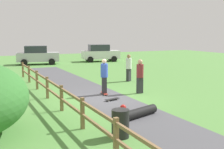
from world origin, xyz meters
name	(u,v)px	position (x,y,z in m)	size (l,w,h in m)	color
ground_plane	(105,98)	(0.00, 0.00, 0.00)	(60.00, 60.00, 0.00)	#568E42
asphalt_path	(105,98)	(0.00, 0.00, 0.01)	(2.40, 28.00, 0.02)	#515156
wooden_fence	(54,90)	(-2.60, 0.00, 0.67)	(0.12, 18.12, 1.10)	olive
trash_bin	(120,123)	(-1.80, -5.13, 0.45)	(0.56, 0.56, 0.90)	black
skater_riding	(104,75)	(0.31, 0.79, 1.08)	(0.44, 0.82, 1.89)	#B23326
skater_fallen	(139,112)	(-0.10, -3.46, 0.20)	(1.67, 1.46, 0.36)	black
skateboard_loose	(112,99)	(0.10, -0.61, 0.09)	(0.82, 0.40, 0.08)	black
bystander_white	(129,66)	(3.56, 4.01, 1.01)	(0.52, 0.52, 1.82)	#2D2D33
bystander_maroon	(140,75)	(2.21, 0.33, 1.03)	(0.41, 0.41, 1.85)	#2D2D33
parked_car_white	(100,53)	(7.16, 17.19, 0.96)	(4.43, 2.56, 1.92)	silver
parked_car_silver	(37,55)	(0.13, 17.19, 0.96)	(4.46, 2.65, 1.92)	#B7B7BC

